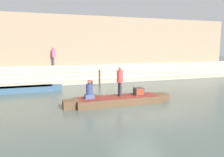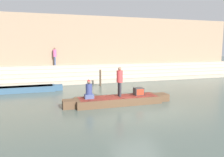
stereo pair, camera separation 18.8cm
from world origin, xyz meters
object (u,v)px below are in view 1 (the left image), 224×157
(tv_set, at_px, (139,91))
(person_on_steps, at_px, (53,55))
(person_rowing, at_px, (89,91))
(mooring_post, at_px, (100,78))
(rowboat_main, at_px, (119,100))
(person_standing, at_px, (120,80))
(moored_boat_shore, at_px, (25,89))

(tv_set, relative_size, person_on_steps, 0.31)
(person_rowing, height_order, mooring_post, person_rowing)
(person_rowing, relative_size, tv_set, 2.00)
(mooring_post, distance_m, person_on_steps, 5.79)
(rowboat_main, distance_m, mooring_post, 6.10)
(person_rowing, relative_size, mooring_post, 0.77)
(mooring_post, height_order, person_on_steps, person_on_steps)
(person_standing, distance_m, moored_boat_shore, 7.62)
(rowboat_main, xyz_separation_m, tv_set, (1.30, 0.05, 0.42))
(person_standing, bearing_deg, rowboat_main, -136.81)
(moored_boat_shore, bearing_deg, rowboat_main, -46.94)
(person_rowing, bearing_deg, person_on_steps, 111.26)
(person_standing, height_order, mooring_post, person_standing)
(tv_set, bearing_deg, moored_boat_shore, 135.72)
(rowboat_main, height_order, mooring_post, mooring_post)
(rowboat_main, relative_size, tv_set, 11.84)
(rowboat_main, height_order, person_rowing, person_rowing)
(person_rowing, bearing_deg, rowboat_main, 11.28)
(rowboat_main, bearing_deg, tv_set, 5.54)
(person_rowing, xyz_separation_m, mooring_post, (2.21, 5.97, -0.15))
(rowboat_main, distance_m, moored_boat_shore, 7.53)
(person_on_steps, bearing_deg, person_rowing, -110.29)
(moored_boat_shore, bearing_deg, person_rowing, -57.22)
(person_standing, bearing_deg, person_on_steps, 105.65)
(person_rowing, bearing_deg, person_standing, 15.13)
(tv_set, distance_m, mooring_post, 6.06)
(person_standing, bearing_deg, person_rowing, 179.80)
(person_rowing, distance_m, moored_boat_shore, 6.40)
(mooring_post, relative_size, person_on_steps, 0.81)
(person_rowing, bearing_deg, moored_boat_shore, 138.98)
(moored_boat_shore, distance_m, mooring_post, 5.89)
(tv_set, bearing_deg, person_standing, 171.37)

